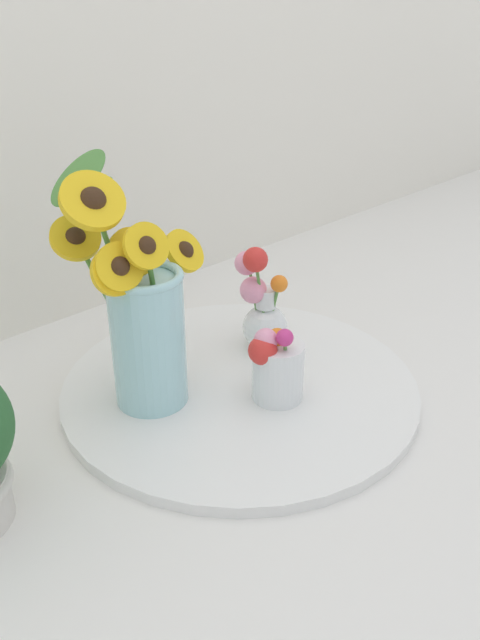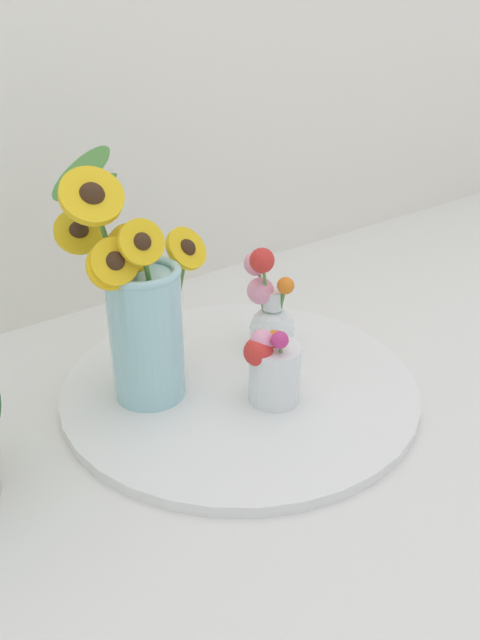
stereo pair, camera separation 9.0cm
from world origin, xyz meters
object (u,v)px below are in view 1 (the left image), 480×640
Objects in this scene: serving_tray at (240,385)px; vase_bulb_right at (262,308)px; mason_jar_sunflowers at (141,317)px; vase_small_center at (276,365)px.

vase_bulb_right is at bearing 27.12° from serving_tray.
mason_jar_sunflowers is 0.20m from vase_small_center.
serving_tray is 0.20m from mason_jar_sunflowers.
mason_jar_sunflowers is (-0.13, 0.06, 0.14)m from serving_tray.
mason_jar_sunflowers reaches higher than vase_small_center.
vase_bulb_right reaches higher than serving_tray.
vase_small_center is at bearing -128.34° from vase_bulb_right.
serving_tray is 0.14m from vase_bulb_right.
vase_small_center is (0.01, -0.07, 0.06)m from serving_tray.
vase_small_center is at bearing -43.50° from mason_jar_sunflowers.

